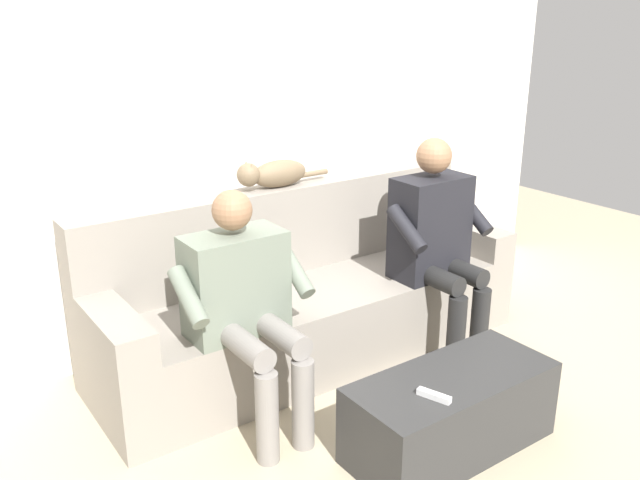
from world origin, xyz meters
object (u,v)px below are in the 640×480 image
Objects in this scene: coffee_table at (451,412)px; person_right_seated at (244,298)px; person_left_seated at (436,236)px; cat_on_backrest at (273,174)px; remote_white at (434,396)px; couch at (307,297)px.

coffee_table is 0.86× the size of person_right_seated.
person_left_seated is 0.95m from cat_on_backrest.
remote_white is (-0.41, 0.79, -0.24)m from person_right_seated.
person_left_seated is at bearing 148.49° from couch.
couch is at bearing -147.02° from person_right_seated.
coffee_table is at bearing 50.63° from person_left_seated.
person_left_seated reaches higher than couch.
couch is at bearing 151.56° from remote_white.
cat_on_backrest reaches higher than remote_white.
couch is 2.58× the size of coffee_table.
remote_white is (0.79, 0.81, -0.29)m from person_left_seated.
couch is at bearing -90.00° from coffee_table.
remote_white is at bearing 45.68° from person_left_seated.
cat_on_backrest is at bearing 155.62° from remote_white.
person_left_seated is (-0.60, -0.73, 0.48)m from coffee_table.
person_right_seated is at bearing 1.02° from person_left_seated.
person_right_seated is 7.67× the size of remote_white.
coffee_table is at bearing 93.51° from remote_white.
coffee_table is 1.64× the size of cat_on_backrest.
couch is 0.78m from person_left_seated.
cat_on_backrest is (0.07, -1.32, 0.80)m from coffee_table.
person_right_seated is (0.60, 0.39, 0.29)m from couch.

